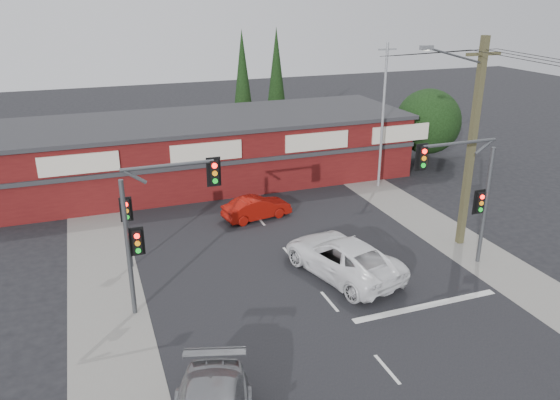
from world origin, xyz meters
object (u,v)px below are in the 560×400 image
object	(u,v)px
red_sedan	(257,208)
shop_building	(208,149)
white_suv	(342,257)
utility_pole	(470,138)

from	to	relation	value
red_sedan	shop_building	xyz separation A→B (m)	(-0.92, 7.48, 1.51)
white_suv	utility_pole	bearing A→B (deg)	172.53
white_suv	red_sedan	world-z (taller)	white_suv
white_suv	shop_building	distance (m)	15.15
white_suv	utility_pole	xyz separation A→B (m)	(6.85, 0.88, 4.56)
red_sedan	utility_pole	world-z (taller)	utility_pole
white_suv	shop_building	xyz separation A→B (m)	(-2.51, 14.88, 1.30)
white_suv	utility_pole	distance (m)	8.28
white_suv	red_sedan	xyz separation A→B (m)	(-1.59, 7.40, -0.21)
white_suv	red_sedan	distance (m)	7.57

